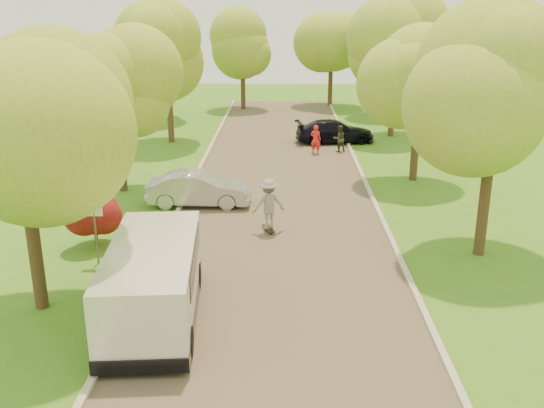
# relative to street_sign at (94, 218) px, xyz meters

# --- Properties ---
(ground) EXTENTS (100.00, 100.00, 0.00)m
(ground) POSITION_rel_street_sign_xyz_m (5.80, -4.00, -1.56)
(ground) COLOR #41761C
(ground) RESTS_ON ground
(road) EXTENTS (8.00, 60.00, 0.01)m
(road) POSITION_rel_street_sign_xyz_m (5.80, 4.00, -1.56)
(road) COLOR #4C4438
(road) RESTS_ON ground
(curb_left) EXTENTS (0.18, 60.00, 0.12)m
(curb_left) POSITION_rel_street_sign_xyz_m (1.75, 4.00, -1.50)
(curb_left) COLOR #B2AD9E
(curb_left) RESTS_ON ground
(curb_right) EXTENTS (0.18, 60.00, 0.12)m
(curb_right) POSITION_rel_street_sign_xyz_m (9.85, 4.00, -1.50)
(curb_right) COLOR #B2AD9E
(curb_right) RESTS_ON ground
(street_sign) EXTENTS (0.55, 0.06, 2.17)m
(street_sign) POSITION_rel_street_sign_xyz_m (0.00, 0.00, 0.00)
(street_sign) COLOR #59595E
(street_sign) RESTS_ON ground
(red_shrub) EXTENTS (1.70, 1.70, 1.95)m
(red_shrub) POSITION_rel_street_sign_xyz_m (-0.50, 1.50, -0.47)
(red_shrub) COLOR #382619
(red_shrub) RESTS_ON ground
(tree_l_mida) EXTENTS (4.71, 4.60, 7.39)m
(tree_l_mida) POSITION_rel_street_sign_xyz_m (-0.50, -3.00, 3.61)
(tree_l_mida) COLOR #382619
(tree_l_mida) RESTS_ON ground
(tree_l_midb) EXTENTS (4.30, 4.20, 6.62)m
(tree_l_midb) POSITION_rel_street_sign_xyz_m (-1.01, 8.00, 3.02)
(tree_l_midb) COLOR #382619
(tree_l_midb) RESTS_ON ground
(tree_l_far) EXTENTS (4.92, 4.80, 7.79)m
(tree_l_far) POSITION_rel_street_sign_xyz_m (-0.59, 18.00, 3.90)
(tree_l_far) COLOR #382619
(tree_l_far) RESTS_ON ground
(tree_r_mida) EXTENTS (5.13, 5.00, 7.95)m
(tree_r_mida) POSITION_rel_street_sign_xyz_m (12.82, 1.00, 3.97)
(tree_r_mida) COLOR #382619
(tree_r_mida) RESTS_ON ground
(tree_r_midb) EXTENTS (4.51, 4.40, 7.01)m
(tree_r_midb) POSITION_rel_street_sign_xyz_m (12.40, 10.00, 3.32)
(tree_r_midb) COLOR #382619
(tree_r_midb) RESTS_ON ground
(tree_r_far) EXTENTS (5.33, 5.20, 8.34)m
(tree_r_far) POSITION_rel_street_sign_xyz_m (13.03, 20.00, 4.27)
(tree_r_far) COLOR #382619
(tree_r_far) RESTS_ON ground
(tree_bg_a) EXTENTS (5.12, 5.00, 7.72)m
(tree_bg_a) POSITION_rel_street_sign_xyz_m (-2.98, 26.00, 3.75)
(tree_bg_a) COLOR #382619
(tree_bg_a) RESTS_ON ground
(tree_bg_b) EXTENTS (5.12, 5.00, 7.95)m
(tree_bg_b) POSITION_rel_street_sign_xyz_m (14.02, 28.00, 3.97)
(tree_bg_b) COLOR #382619
(tree_bg_b) RESTS_ON ground
(tree_bg_c) EXTENTS (4.92, 4.80, 7.33)m
(tree_bg_c) POSITION_rel_street_sign_xyz_m (3.01, 30.00, 3.46)
(tree_bg_c) COLOR #382619
(tree_bg_c) RESTS_ON ground
(tree_bg_d) EXTENTS (5.12, 5.00, 7.72)m
(tree_bg_d) POSITION_rel_street_sign_xyz_m (10.02, 32.00, 3.75)
(tree_bg_d) COLOR #382619
(tree_bg_d) RESTS_ON ground
(minivan) EXTENTS (2.65, 5.78, 2.10)m
(minivan) POSITION_rel_street_sign_xyz_m (2.60, -3.58, -0.46)
(minivan) COLOR silver
(minivan) RESTS_ON ground
(silver_sedan) EXTENTS (4.29, 1.53, 1.41)m
(silver_sedan) POSITION_rel_street_sign_xyz_m (2.50, 5.98, -0.86)
(silver_sedan) COLOR #9FA0A4
(silver_sedan) RESTS_ON ground
(dark_sedan) EXTENTS (4.93, 2.54, 1.37)m
(dark_sedan) POSITION_rel_street_sign_xyz_m (9.10, 18.06, -0.88)
(dark_sedan) COLOR black
(dark_sedan) RESTS_ON ground
(longboard) EXTENTS (0.53, 1.00, 0.11)m
(longboard) POSITION_rel_street_sign_xyz_m (5.47, 2.99, -1.46)
(longboard) COLOR black
(longboard) RESTS_ON ground
(skateboarder) EXTENTS (1.36, 1.01, 1.88)m
(skateboarder) POSITION_rel_street_sign_xyz_m (5.47, 2.99, -0.50)
(skateboarder) COLOR gray
(skateboarder) RESTS_ON longboard
(person_striped) EXTENTS (0.69, 0.57, 1.62)m
(person_striped) POSITION_rel_street_sign_xyz_m (7.80, 15.20, -0.75)
(person_striped) COLOR red
(person_striped) RESTS_ON ground
(person_olive) EXTENTS (0.88, 0.78, 1.52)m
(person_olive) POSITION_rel_street_sign_xyz_m (9.16, 15.69, -0.80)
(person_olive) COLOR #2C341F
(person_olive) RESTS_ON ground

